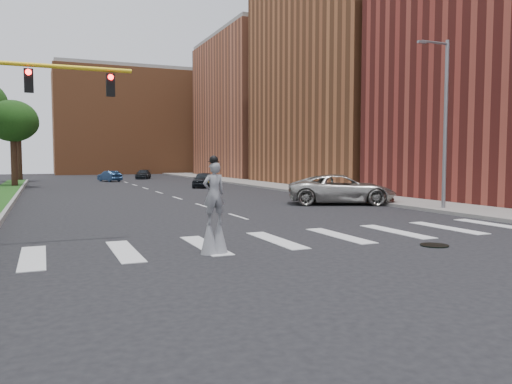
% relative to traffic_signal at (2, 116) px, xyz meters
% --- Properties ---
extents(ground_plane, '(160.00, 160.00, 0.00)m').
position_rel_traffic_signal_xyz_m(ground_plane, '(9.78, -3.00, -4.15)').
color(ground_plane, black).
rests_on(ground_plane, ground).
extents(median_curb, '(0.20, 60.00, 0.28)m').
position_rel_traffic_signal_xyz_m(median_curb, '(-0.67, 17.00, -4.01)').
color(median_curb, gray).
rests_on(median_curb, ground).
extents(sidewalk_right, '(5.00, 90.00, 0.18)m').
position_rel_traffic_signal_xyz_m(sidewalk_right, '(22.28, 22.00, -4.06)').
color(sidewalk_right, slate).
rests_on(sidewalk_right, ground).
extents(manhole, '(0.90, 0.90, 0.04)m').
position_rel_traffic_signal_xyz_m(manhole, '(12.78, -5.00, -4.13)').
color(manhole, black).
rests_on(manhole, ground).
extents(building_mid, '(16.00, 22.00, 24.00)m').
position_rel_traffic_signal_xyz_m(building_mid, '(31.78, 27.00, 7.85)').
color(building_mid, '#97552F').
rests_on(building_mid, ground).
extents(building_far, '(16.00, 22.00, 20.00)m').
position_rel_traffic_signal_xyz_m(building_far, '(31.78, 51.00, 5.85)').
color(building_far, '#B96444').
rests_on(building_far, ground).
extents(building_backdrop, '(26.00, 14.00, 18.00)m').
position_rel_traffic_signal_xyz_m(building_backdrop, '(15.78, 75.00, 4.85)').
color(building_backdrop, '#97552F').
rests_on(building_backdrop, ground).
extents(streetlight, '(2.05, 0.20, 9.00)m').
position_rel_traffic_signal_xyz_m(streetlight, '(20.68, 3.00, 0.75)').
color(streetlight, slate).
rests_on(streetlight, ground).
extents(traffic_signal, '(5.30, 0.23, 6.20)m').
position_rel_traffic_signal_xyz_m(traffic_signal, '(0.00, 0.00, 0.00)').
color(traffic_signal, black).
rests_on(traffic_signal, ground).
extents(stilt_performer, '(0.84, 0.54, 2.94)m').
position_rel_traffic_signal_xyz_m(stilt_performer, '(5.78, -3.41, -2.96)').
color(stilt_performer, black).
rests_on(stilt_performer, ground).
extents(suv_crossing, '(7.21, 5.47, 1.82)m').
position_rel_traffic_signal_xyz_m(suv_crossing, '(18.01, 8.63, -3.24)').
color(suv_crossing, '#A4A29B').
rests_on(suv_crossing, ground).
extents(car_near, '(3.37, 4.64, 1.47)m').
position_rel_traffic_signal_xyz_m(car_near, '(15.15, 28.26, -3.42)').
color(car_near, black).
rests_on(car_near, ground).
extents(car_mid, '(2.60, 4.08, 1.27)m').
position_rel_traffic_signal_xyz_m(car_mid, '(8.29, 43.58, -3.51)').
color(car_mid, '#152B4B').
rests_on(car_mid, ground).
extents(car_far, '(2.91, 4.48, 1.21)m').
position_rel_traffic_signal_xyz_m(car_far, '(13.32, 49.46, -3.55)').
color(car_far, black).
rests_on(car_far, ground).
extents(tree_6, '(4.54, 4.54, 8.18)m').
position_rel_traffic_signal_xyz_m(tree_6, '(-1.40, 34.19, 2.02)').
color(tree_6, black).
rests_on(tree_6, ground).
extents(tree_7, '(4.57, 4.57, 8.89)m').
position_rel_traffic_signal_xyz_m(tree_7, '(-1.46, 47.51, 2.71)').
color(tree_7, black).
rests_on(tree_7, ground).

